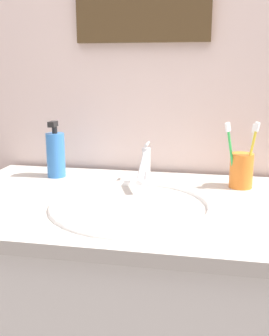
{
  "coord_description": "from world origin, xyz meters",
  "views": [
    {
      "loc": [
        0.22,
        -0.97,
        1.24
      ],
      "look_at": [
        0.04,
        -0.02,
        1.0
      ],
      "focal_mm": 43.48,
      "sensor_mm": 36.0,
      "label": 1
    }
  ],
  "objects": [
    {
      "name": "toothbrush_yellow",
      "position": [
        0.33,
        0.15,
        1.02
      ],
      "size": [
        0.04,
        0.03,
        0.18
      ],
      "color": "yellow",
      "rests_on": "toothbrush_cup"
    },
    {
      "name": "sink_basin",
      "position": [
        0.04,
        -0.05,
        0.87
      ],
      "size": [
        0.41,
        0.41,
        0.12
      ],
      "color": "white",
      "rests_on": "vanity_counter"
    },
    {
      "name": "faucet",
      "position": [
        0.04,
        0.14,
        0.97
      ],
      "size": [
        0.02,
        0.16,
        0.12
      ],
      "color": "silver",
      "rests_on": "sink_basin"
    },
    {
      "name": "toothbrush_white",
      "position": [
        0.33,
        0.15,
        1.02
      ],
      "size": [
        0.03,
        0.02,
        0.18
      ],
      "color": "white",
      "rests_on": "toothbrush_cup"
    },
    {
      "name": "toothbrush_cup",
      "position": [
        0.31,
        0.17,
        0.96
      ],
      "size": [
        0.06,
        0.06,
        0.1
      ],
      "primitive_type": "cylinder",
      "color": "orange",
      "rests_on": "vanity_counter"
    },
    {
      "name": "toothbrush_green",
      "position": [
        0.27,
        0.15,
        1.02
      ],
      "size": [
        0.04,
        0.04,
        0.18
      ],
      "color": "green",
      "rests_on": "toothbrush_cup"
    },
    {
      "name": "tiled_wall_back",
      "position": [
        0.0,
        0.33,
        1.2
      ],
      "size": [
        2.12,
        0.04,
        2.4
      ],
      "primitive_type": "cube",
      "color": "beige",
      "rests_on": "ground"
    },
    {
      "name": "soap_dispenser",
      "position": [
        -0.25,
        0.18,
        0.98
      ],
      "size": [
        0.06,
        0.06,
        0.17
      ],
      "color": "#3372BF",
      "rests_on": "vanity_counter"
    }
  ]
}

